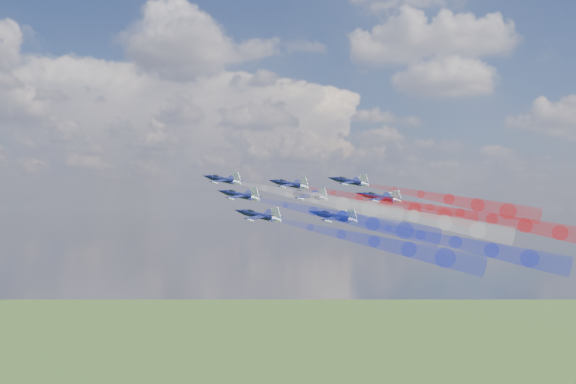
# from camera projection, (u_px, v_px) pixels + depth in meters

# --- Properties ---
(jet_lead) EXTENTS (13.50, 12.70, 6.42)m
(jet_lead) POSITION_uv_depth(u_px,v_px,m) (223.00, 180.00, 147.87)
(jet_lead) COLOR black
(trail_lead) EXTENTS (34.15, 20.25, 10.83)m
(trail_lead) POSITION_uv_depth(u_px,v_px,m) (315.00, 198.00, 136.36)
(trail_lead) COLOR white
(jet_inner_left) EXTENTS (13.50, 12.70, 6.42)m
(jet_inner_left) POSITION_uv_depth(u_px,v_px,m) (240.00, 195.00, 136.23)
(jet_inner_left) COLOR black
(trail_inner_left) EXTENTS (34.15, 20.25, 10.83)m
(trail_inner_left) POSITION_uv_depth(u_px,v_px,m) (342.00, 217.00, 124.72)
(trail_inner_left) COLOR #1B28E8
(jet_inner_right) EXTENTS (13.50, 12.70, 6.42)m
(jet_inner_right) POSITION_uv_depth(u_px,v_px,m) (290.00, 184.00, 149.15)
(jet_inner_right) COLOR black
(trail_inner_right) EXTENTS (34.15, 20.25, 10.83)m
(trail_inner_right) POSITION_uv_depth(u_px,v_px,m) (386.00, 203.00, 137.64)
(trail_inner_right) COLOR red
(jet_outer_left) EXTENTS (13.50, 12.70, 6.42)m
(jet_outer_left) POSITION_uv_depth(u_px,v_px,m) (259.00, 216.00, 124.53)
(jet_outer_left) COLOR black
(trail_outer_left) EXTENTS (34.15, 20.25, 10.83)m
(trail_outer_left) POSITION_uv_depth(u_px,v_px,m) (374.00, 242.00, 113.01)
(trail_outer_left) COLOR #1B28E8
(jet_center_third) EXTENTS (13.50, 12.70, 6.42)m
(jet_center_third) POSITION_uv_depth(u_px,v_px,m) (307.00, 195.00, 138.93)
(jet_center_third) COLOR black
(trail_center_third) EXTENTS (34.15, 20.25, 10.83)m
(trail_center_third) POSITION_uv_depth(u_px,v_px,m) (413.00, 216.00, 127.42)
(trail_center_third) COLOR white
(jet_outer_right) EXTENTS (13.50, 12.70, 6.42)m
(jet_outer_right) POSITION_uv_depth(u_px,v_px,m) (350.00, 181.00, 152.84)
(jet_outer_right) COLOR black
(trail_outer_right) EXTENTS (34.15, 20.25, 10.83)m
(trail_outer_right) POSITION_uv_depth(u_px,v_px,m) (449.00, 199.00, 141.32)
(trail_outer_right) COLOR red
(jet_rear_left) EXTENTS (13.50, 12.70, 6.42)m
(jet_rear_left) POSITION_uv_depth(u_px,v_px,m) (334.00, 217.00, 126.14)
(jet_rear_left) COLOR black
(trail_rear_left) EXTENTS (34.15, 20.25, 10.83)m
(trail_rear_left) POSITION_uv_depth(u_px,v_px,m) (455.00, 242.00, 114.62)
(trail_rear_left) COLOR #1B28E8
(jet_rear_right) EXTENTS (13.50, 12.70, 6.42)m
(jet_rear_right) POSITION_uv_depth(u_px,v_px,m) (380.00, 197.00, 139.53)
(jet_rear_right) COLOR black
(trail_rear_right) EXTENTS (34.15, 20.25, 10.83)m
(trail_rear_right) POSITION_uv_depth(u_px,v_px,m) (492.00, 219.00, 128.02)
(trail_rear_right) COLOR red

